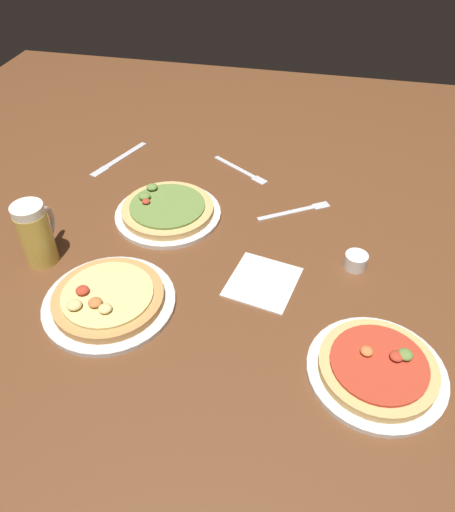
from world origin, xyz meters
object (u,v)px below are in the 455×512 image
pizza_plate_far (168,211)px  pizza_plate_side (108,300)px  ramekin_sauce (356,261)px  fork_spare (296,211)px  beer_mug_dark (36,233)px  fork_left (241,170)px  pizza_plate_near (377,369)px  knife_right (119,159)px  napkin_folded (263,281)px

pizza_plate_far → pizza_plate_side: 0.33m
ramekin_sauce → fork_spare: (-0.16, 0.19, -0.02)m
beer_mug_dark → fork_spare: size_ratio=0.84×
ramekin_sauce → fork_left: size_ratio=0.29×
pizza_plate_side → fork_spare: pizza_plate_side is taller
fork_left → pizza_plate_near: bearing=-59.2°
beer_mug_dark → ramekin_sauce: beer_mug_dark is taller
beer_mug_dark → knife_right: bearing=89.6°
fork_spare → beer_mug_dark: bearing=-150.9°
fork_spare → fork_left: bearing=137.2°
beer_mug_dark → ramekin_sauce: bearing=10.0°
fork_spare → pizza_plate_near: bearing=-67.0°
beer_mug_dark → napkin_folded: beer_mug_dark is taller
pizza_plate_side → ramekin_sauce: size_ratio=5.35×
beer_mug_dark → fork_left: bearing=51.6°
pizza_plate_side → fork_left: size_ratio=1.55×
pizza_plate_far → fork_left: size_ratio=1.52×
pizza_plate_near → fork_left: size_ratio=1.43×
fork_spare → pizza_plate_side: bearing=-130.1°
pizza_plate_near → ramekin_sauce: 0.30m
fork_left → fork_spare: same height
ramekin_sauce → beer_mug_dark: bearing=-170.0°
pizza_plate_far → knife_right: pizza_plate_far is taller
beer_mug_dark → fork_spare: beer_mug_dark is taller
knife_right → fork_spare: size_ratio=1.21×
pizza_plate_far → napkin_folded: size_ratio=1.79×
pizza_plate_far → pizza_plate_side: size_ratio=0.98×
pizza_plate_side → fork_spare: 0.55m
ramekin_sauce → knife_right: ramekin_sauce is taller
ramekin_sauce → knife_right: bearing=154.7°
beer_mug_dark → knife_right: size_ratio=0.70×
pizza_plate_near → napkin_folded: (-0.25, 0.20, -0.01)m
fork_left → pizza_plate_far: bearing=-119.4°
pizza_plate_far → ramekin_sauce: size_ratio=5.23×
ramekin_sauce → napkin_folded: ramekin_sauce is taller
ramekin_sauce → knife_right: (-0.72, 0.34, -0.02)m
ramekin_sauce → fork_spare: size_ratio=0.28×
pizza_plate_far → pizza_plate_side: bearing=-94.8°
pizza_plate_far → napkin_folded: (0.28, -0.19, -0.01)m
pizza_plate_far → fork_left: pizza_plate_far is taller
fork_left → pizza_plate_side: bearing=-106.4°
pizza_plate_near → pizza_plate_far: pizza_plate_far is taller
pizza_plate_side → napkin_folded: bearing=23.7°
pizza_plate_far → knife_right: size_ratio=1.24×
fork_left → fork_spare: 0.25m
pizza_plate_side → fork_left: (0.17, 0.59, -0.01)m
fork_left → fork_spare: size_ratio=0.98×
pizza_plate_side → knife_right: (-0.21, 0.57, -0.01)m
pizza_plate_near → beer_mug_dark: beer_mug_dark is taller
beer_mug_dark → fork_left: size_ratio=0.86×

